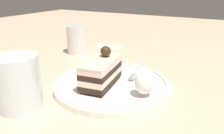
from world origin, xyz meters
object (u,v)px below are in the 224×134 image
Objects in this scene: dessert_plate at (112,84)px; drink_glass_far at (19,86)px; folded_napkin at (108,47)px; fork at (137,70)px; whipped_cream_dollop at (144,83)px; cake_slice at (101,71)px; drink_glass_near at (77,41)px.

drink_glass_far is at bearing -124.53° from dessert_plate.
dessert_plate is 2.45× the size of folded_napkin.
folded_napkin is (-0.20, 0.21, -0.02)m from fork.
whipped_cream_dollop is at bearing -60.21° from fork.
fork is at bearing 60.07° from drink_glass_far.
cake_slice is 0.35m from folded_napkin.
dessert_plate is 2.09× the size of cake_slice.
dessert_plate is at bearing -37.93° from drink_glass_near.
whipped_cream_dollop is 0.38× the size of fork.
dessert_plate is at bearing -58.49° from folded_napkin.
whipped_cream_dollop is (0.08, -0.02, 0.03)m from dessert_plate.
drink_glass_far is at bearing -145.83° from whipped_cream_dollop.
folded_napkin is at bearing 117.84° from cake_slice.
drink_glass_far is (-0.18, -0.12, 0.00)m from whipped_cream_dollop.
dessert_plate is at bearing 163.36° from whipped_cream_dollop.
whipped_cream_dollop is at bearing -16.64° from dessert_plate.
folded_napkin is (-0.16, 0.30, -0.04)m from cake_slice.
dessert_plate reaches higher than folded_napkin.
fork is at bearing 67.83° from cake_slice.
cake_slice is 0.10m from fork.
drink_glass_near is at bearing 110.48° from drink_glass_far.
cake_slice is (-0.01, -0.02, 0.03)m from dessert_plate.
cake_slice is at bearing -42.84° from drink_glass_near.
folded_napkin is (-0.17, 0.28, -0.01)m from dessert_plate.
dessert_plate is 2.52× the size of drink_glass_far.
fork is 1.16× the size of drink_glass_far.
cake_slice is 1.20× the size of drink_glass_far.
cake_slice is at bearing 178.00° from whipped_cream_dollop.
fork is (-0.06, 0.10, -0.02)m from whipped_cream_dollop.
dessert_plate is 5.67× the size of whipped_cream_dollop.
fork is at bearing -22.05° from drink_glass_near.
folded_napkin is at bearing 133.47° from fork.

